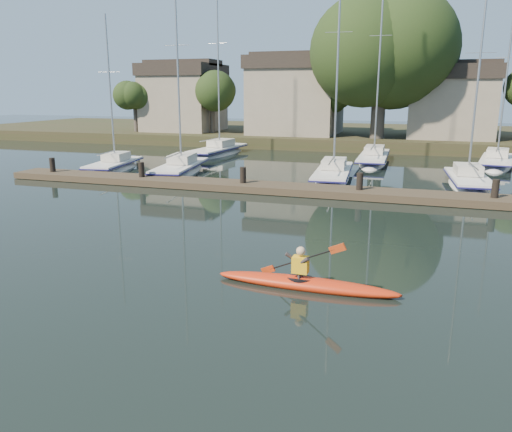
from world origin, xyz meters
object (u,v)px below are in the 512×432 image
(sailboat_2, at_px, (333,182))
(sailboat_7, at_px, (496,169))
(sailboat_3, at_px, (467,189))
(dock, at_px, (299,189))
(kayak, at_px, (305,281))
(sailboat_5, at_px, (218,157))
(sailboat_1, at_px, (181,176))
(sailboat_0, at_px, (115,172))
(sailboat_6, at_px, (373,165))

(sailboat_2, height_order, sailboat_7, sailboat_2)
(sailboat_3, bearing_deg, dock, -153.54)
(dock, xyz_separation_m, sailboat_2, (0.93, 4.73, -0.38))
(sailboat_3, bearing_deg, sailboat_2, 176.96)
(kayak, bearing_deg, sailboat_3, 73.36)
(sailboat_5, bearing_deg, sailboat_1, -77.92)
(sailboat_5, distance_m, sailboat_7, 20.64)
(sailboat_0, bearing_deg, sailboat_2, -5.90)
(dock, xyz_separation_m, sailboat_7, (10.75, 13.40, -0.39))
(kayak, relative_size, sailboat_5, 0.33)
(sailboat_7, bearing_deg, sailboat_0, -149.20)
(sailboat_0, bearing_deg, sailboat_5, 60.77)
(sailboat_0, xyz_separation_m, sailboat_6, (15.89, 8.88, 0.00))
(kayak, distance_m, sailboat_0, 22.92)
(sailboat_0, xyz_separation_m, sailboat_3, (21.65, 0.95, -0.00))
(kayak, height_order, sailboat_5, sailboat_5)
(kayak, xyz_separation_m, sailboat_6, (-0.50, 24.90, -0.36))
(sailboat_7, bearing_deg, sailboat_3, -96.79)
(sailboat_1, height_order, sailboat_5, sailboat_5)
(dock, height_order, sailboat_6, sailboat_6)
(sailboat_0, distance_m, sailboat_2, 14.31)
(sailboat_0, height_order, sailboat_2, sailboat_2)
(dock, relative_size, sailboat_2, 2.41)
(sailboat_5, bearing_deg, sailboat_0, -105.70)
(dock, xyz_separation_m, sailboat_5, (-9.90, 13.45, -0.39))
(sailboat_3, bearing_deg, kayak, -110.95)
(sailboat_6, bearing_deg, sailboat_3, -55.22)
(sailboat_6, xyz_separation_m, sailboat_7, (8.22, 0.65, -0.01))
(sailboat_3, bearing_deg, sailboat_5, 150.87)
(sailboat_3, height_order, sailboat_6, sailboat_6)
(sailboat_0, distance_m, sailboat_5, 10.19)
(sailboat_0, relative_size, sailboat_2, 0.77)
(sailboat_7, bearing_deg, sailboat_5, -170.91)
(sailboat_6, bearing_deg, sailboat_0, -152.00)
(kayak, relative_size, sailboat_7, 0.39)
(sailboat_5, height_order, sailboat_6, sailboat_6)
(sailboat_1, distance_m, sailboat_5, 9.62)
(sailboat_1, relative_size, sailboat_5, 0.89)
(kayak, xyz_separation_m, sailboat_0, (-16.39, 16.01, -0.37))
(sailboat_1, xyz_separation_m, sailboat_5, (-1.32, 9.52, -0.00))
(dock, bearing_deg, sailboat_5, 126.35)
(sailboat_7, bearing_deg, sailboat_2, -129.34)
(sailboat_5, bearing_deg, sailboat_6, 0.95)
(sailboat_1, bearing_deg, sailboat_3, -5.91)
(dock, relative_size, sailboat_5, 2.29)
(dock, distance_m, sailboat_7, 17.18)
(dock, distance_m, sailboat_2, 4.84)
(kayak, height_order, sailboat_1, sailboat_1)
(sailboat_0, relative_size, sailboat_6, 0.72)
(sailboat_6, bearing_deg, sailboat_1, -142.73)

